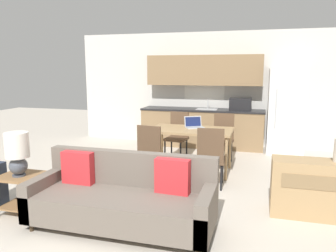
{
  "coord_description": "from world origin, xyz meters",
  "views": [
    {
      "loc": [
        1.3,
        -3.31,
        1.81
      ],
      "look_at": [
        -0.05,
        1.5,
        0.95
      ],
      "focal_mm": 35.0,
      "sensor_mm": 36.0,
      "label": 1
    }
  ],
  "objects_px": {
    "couch": "(123,199)",
    "laptop": "(194,125)",
    "dining_table": "(191,133)",
    "table_lamp": "(17,151)",
    "refrigerator": "(286,111)",
    "dining_chair_far_right": "(222,136)",
    "dining_chair_far_left": "(177,134)",
    "dining_chair_near_right": "(211,156)",
    "dining_chair_near_left": "(152,152)",
    "credenza": "(317,189)",
    "side_table": "(21,187)"
  },
  "relations": [
    {
      "from": "refrigerator",
      "to": "table_lamp",
      "type": "height_order",
      "value": "refrigerator"
    },
    {
      "from": "dining_table",
      "to": "laptop",
      "type": "relative_size",
      "value": 3.56
    },
    {
      "from": "dining_chair_far_right",
      "to": "refrigerator",
      "type": "bearing_deg",
      "value": 49.0
    },
    {
      "from": "couch",
      "to": "laptop",
      "type": "bearing_deg",
      "value": 82.13
    },
    {
      "from": "table_lamp",
      "to": "credenza",
      "type": "height_order",
      "value": "table_lamp"
    },
    {
      "from": "couch",
      "to": "dining_chair_near_left",
      "type": "bearing_deg",
      "value": 95.45
    },
    {
      "from": "refrigerator",
      "to": "side_table",
      "type": "relative_size",
      "value": 3.63
    },
    {
      "from": "dining_table",
      "to": "dining_chair_near_right",
      "type": "relative_size",
      "value": 1.5
    },
    {
      "from": "dining_chair_far_right",
      "to": "dining_chair_near_right",
      "type": "bearing_deg",
      "value": -83.9
    },
    {
      "from": "couch",
      "to": "side_table",
      "type": "relative_size",
      "value": 4.2
    },
    {
      "from": "couch",
      "to": "side_table",
      "type": "bearing_deg",
      "value": -178.91
    },
    {
      "from": "side_table",
      "to": "dining_chair_near_left",
      "type": "height_order",
      "value": "dining_chair_near_left"
    },
    {
      "from": "couch",
      "to": "dining_chair_near_left",
      "type": "height_order",
      "value": "dining_chair_near_left"
    },
    {
      "from": "side_table",
      "to": "dining_chair_far_left",
      "type": "relative_size",
      "value": 0.53
    },
    {
      "from": "dining_chair_far_left",
      "to": "laptop",
      "type": "height_order",
      "value": "laptop"
    },
    {
      "from": "dining_table",
      "to": "dining_chair_near_right",
      "type": "distance_m",
      "value": 0.92
    },
    {
      "from": "table_lamp",
      "to": "credenza",
      "type": "xyz_separation_m",
      "value": [
        3.58,
        0.94,
        -0.46
      ]
    },
    {
      "from": "dining_chair_near_right",
      "to": "couch",
      "type": "bearing_deg",
      "value": 58.77
    },
    {
      "from": "table_lamp",
      "to": "dining_chair_near_right",
      "type": "distance_m",
      "value": 2.7
    },
    {
      "from": "credenza",
      "to": "dining_chair_near_left",
      "type": "xyz_separation_m",
      "value": [
        -2.35,
        0.62,
        0.15
      ]
    },
    {
      "from": "credenza",
      "to": "laptop",
      "type": "bearing_deg",
      "value": 139.63
    },
    {
      "from": "refrigerator",
      "to": "couch",
      "type": "distance_m",
      "value": 4.7
    },
    {
      "from": "dining_chair_near_right",
      "to": "side_table",
      "type": "bearing_deg",
      "value": 31.63
    },
    {
      "from": "refrigerator",
      "to": "dining_table",
      "type": "relative_size",
      "value": 1.28
    },
    {
      "from": "laptop",
      "to": "dining_chair_far_right",
      "type": "bearing_deg",
      "value": 23.17
    },
    {
      "from": "credenza",
      "to": "dining_chair_far_left",
      "type": "xyz_separation_m",
      "value": [
        -2.33,
        2.19,
        0.15
      ]
    },
    {
      "from": "dining_chair_near_left",
      "to": "dining_chair_far_left",
      "type": "bearing_deg",
      "value": -83.15
    },
    {
      "from": "refrigerator",
      "to": "laptop",
      "type": "height_order",
      "value": "refrigerator"
    },
    {
      "from": "dining_chair_far_left",
      "to": "couch",
      "type": "bearing_deg",
      "value": -79.87
    },
    {
      "from": "couch",
      "to": "dining_chair_near_right",
      "type": "xyz_separation_m",
      "value": [
        0.79,
        1.52,
        0.18
      ]
    },
    {
      "from": "dining_chair_far_left",
      "to": "dining_chair_near_right",
      "type": "bearing_deg",
      "value": -51.42
    },
    {
      "from": "dining_chair_far_left",
      "to": "dining_chair_far_right",
      "type": "height_order",
      "value": "same"
    },
    {
      "from": "dining_chair_near_right",
      "to": "dining_chair_far_right",
      "type": "relative_size",
      "value": 1.0
    },
    {
      "from": "couch",
      "to": "laptop",
      "type": "relative_size",
      "value": 5.26
    },
    {
      "from": "refrigerator",
      "to": "credenza",
      "type": "xyz_separation_m",
      "value": [
        0.18,
        -3.32,
        -0.56
      ]
    },
    {
      "from": "dining_chair_near_left",
      "to": "dining_chair_far_right",
      "type": "xyz_separation_m",
      "value": [
        0.94,
        1.56,
        0.0
      ]
    },
    {
      "from": "dining_table",
      "to": "table_lamp",
      "type": "relative_size",
      "value": 2.61
    },
    {
      "from": "couch",
      "to": "credenza",
      "type": "distance_m",
      "value": 2.38
    },
    {
      "from": "dining_chair_far_right",
      "to": "dining_chair_far_left",
      "type": "bearing_deg",
      "value": -174.67
    },
    {
      "from": "laptop",
      "to": "dining_table",
      "type": "bearing_deg",
      "value": -122.82
    },
    {
      "from": "side_table",
      "to": "credenza",
      "type": "xyz_separation_m",
      "value": [
        3.6,
        0.9,
        0.02
      ]
    },
    {
      "from": "refrigerator",
      "to": "table_lamp",
      "type": "xyz_separation_m",
      "value": [
        -3.41,
        -4.26,
        -0.1
      ]
    },
    {
      "from": "dining_table",
      "to": "laptop",
      "type": "bearing_deg",
      "value": 86.07
    },
    {
      "from": "table_lamp",
      "to": "dining_table",
      "type": "bearing_deg",
      "value": 54.2
    },
    {
      "from": "dining_table",
      "to": "refrigerator",
      "type": "bearing_deg",
      "value": 48.07
    },
    {
      "from": "dining_chair_near_left",
      "to": "refrigerator",
      "type": "bearing_deg",
      "value": -121.21
    },
    {
      "from": "refrigerator",
      "to": "laptop",
      "type": "distance_m",
      "value": 2.43
    },
    {
      "from": "couch",
      "to": "dining_chair_far_left",
      "type": "distance_m",
      "value": 3.07
    },
    {
      "from": "table_lamp",
      "to": "dining_chair_far_left",
      "type": "xyz_separation_m",
      "value": [
        1.25,
        3.13,
        -0.31
      ]
    },
    {
      "from": "couch",
      "to": "dining_chair_near_right",
      "type": "height_order",
      "value": "dining_chair_near_right"
    }
  ]
}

